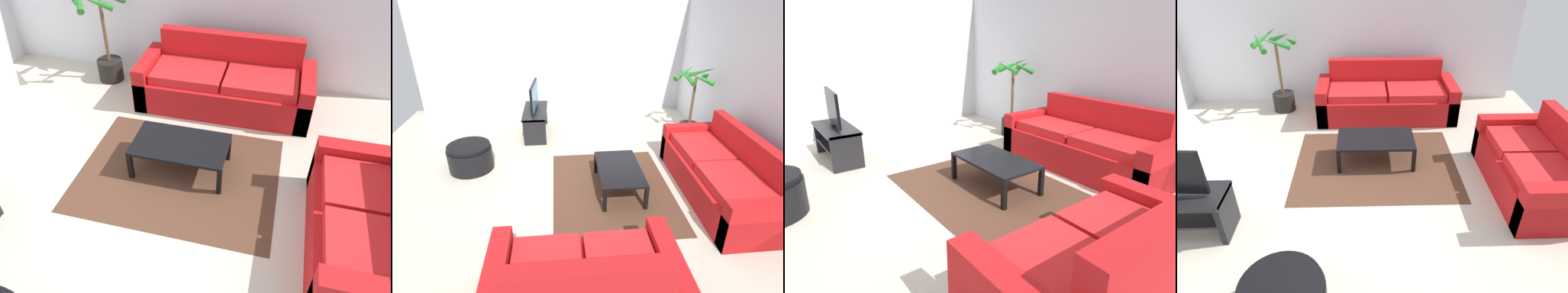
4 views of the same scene
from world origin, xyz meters
TOP-DOWN VIEW (x-y plane):
  - ground_plane at (0.00, 0.00)m, footprint 6.60×6.60m
  - wall_back at (0.00, 3.00)m, footprint 6.00×0.06m
  - wall_left at (-3.00, 0.00)m, footprint 0.06×6.00m
  - couch_main at (0.63, 2.28)m, footprint 2.30×0.90m
  - couch_loveseat at (2.28, 0.24)m, footprint 0.90×1.67m
  - tv_stand at (-1.71, -0.39)m, footprint 1.10×0.45m
  - tv at (-1.71, -0.38)m, footprint 0.87×0.10m
  - coffee_table at (0.40, 0.89)m, footprint 1.04×0.60m
  - area_rug at (0.40, 0.79)m, footprint 2.20×1.70m
  - potted_palm at (-1.20, 2.55)m, footprint 0.73×0.79m

SIDE VIEW (x-z plane):
  - ground_plane at x=0.00m, z-range 0.00..0.00m
  - area_rug at x=0.40m, z-range 0.00..0.01m
  - couch_loveseat at x=2.28m, z-range -0.15..0.75m
  - couch_main at x=0.63m, z-range -0.15..0.75m
  - coffee_table at x=0.40m, z-range 0.14..0.50m
  - tv_stand at x=-1.71m, z-range 0.08..0.58m
  - potted_palm at x=-1.20m, z-range -0.15..1.24m
  - tv at x=-1.71m, z-range 0.52..1.05m
  - wall_back at x=0.00m, z-range 0.00..2.70m
  - wall_left at x=-3.00m, z-range 0.00..2.70m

